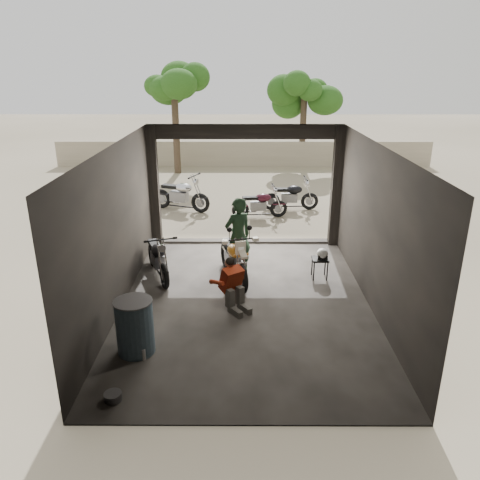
{
  "coord_description": "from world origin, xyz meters",
  "views": [
    {
      "loc": [
        -0.09,
        -8.53,
        4.57
      ],
      "look_at": [
        -0.12,
        0.6,
        1.16
      ],
      "focal_mm": 35.0,
      "sensor_mm": 36.0,
      "label": 1
    }
  ],
  "objects_px": {
    "helmet": "(322,254)",
    "rider": "(238,237)",
    "stool": "(320,261)",
    "sign_post": "(353,183)",
    "outside_bike_b": "(260,202)",
    "mechanic": "(235,287)",
    "outside_bike_a": "(180,192)",
    "oil_drum": "(135,327)",
    "left_bike": "(158,255)",
    "outside_bike_c": "(291,194)",
    "main_bike": "(234,255)"
  },
  "relations": [
    {
      "from": "helmet",
      "to": "outside_bike_c",
      "type": "bearing_deg",
      "value": 88.25
    },
    {
      "from": "main_bike",
      "to": "sign_post",
      "type": "height_order",
      "value": "sign_post"
    },
    {
      "from": "outside_bike_b",
      "to": "outside_bike_c",
      "type": "relative_size",
      "value": 0.95
    },
    {
      "from": "outside_bike_b",
      "to": "sign_post",
      "type": "xyz_separation_m",
      "value": [
        2.39,
        -2.08,
        1.12
      ]
    },
    {
      "from": "mechanic",
      "to": "oil_drum",
      "type": "height_order",
      "value": "mechanic"
    },
    {
      "from": "outside_bike_a",
      "to": "outside_bike_b",
      "type": "distance_m",
      "value": 2.74
    },
    {
      "from": "outside_bike_c",
      "to": "oil_drum",
      "type": "relative_size",
      "value": 1.69
    },
    {
      "from": "oil_drum",
      "to": "helmet",
      "type": "bearing_deg",
      "value": 39.19
    },
    {
      "from": "oil_drum",
      "to": "sign_post",
      "type": "xyz_separation_m",
      "value": [
        4.74,
        5.44,
        1.16
      ]
    },
    {
      "from": "helmet",
      "to": "rider",
      "type": "bearing_deg",
      "value": 166.87
    },
    {
      "from": "main_bike",
      "to": "mechanic",
      "type": "distance_m",
      "value": 1.44
    },
    {
      "from": "outside_bike_a",
      "to": "mechanic",
      "type": "bearing_deg",
      "value": -143.14
    },
    {
      "from": "left_bike",
      "to": "outside_bike_c",
      "type": "relative_size",
      "value": 0.99
    },
    {
      "from": "helmet",
      "to": "outside_bike_a",
      "type": "bearing_deg",
      "value": 121.91
    },
    {
      "from": "left_bike",
      "to": "helmet",
      "type": "relative_size",
      "value": 5.87
    },
    {
      "from": "outside_bike_b",
      "to": "oil_drum",
      "type": "bearing_deg",
      "value": 155.59
    },
    {
      "from": "main_bike",
      "to": "outside_bike_c",
      "type": "distance_m",
      "value": 5.82
    },
    {
      "from": "mechanic",
      "to": "oil_drum",
      "type": "bearing_deg",
      "value": -174.68
    },
    {
      "from": "mechanic",
      "to": "sign_post",
      "type": "bearing_deg",
      "value": 16.07
    },
    {
      "from": "main_bike",
      "to": "outside_bike_a",
      "type": "height_order",
      "value": "outside_bike_a"
    },
    {
      "from": "main_bike",
      "to": "left_bike",
      "type": "bearing_deg",
      "value": 158.64
    },
    {
      "from": "rider",
      "to": "helmet",
      "type": "relative_size",
      "value": 6.65
    },
    {
      "from": "stool",
      "to": "sign_post",
      "type": "bearing_deg",
      "value": 64.32
    },
    {
      "from": "outside_bike_a",
      "to": "main_bike",
      "type": "bearing_deg",
      "value": -139.79
    },
    {
      "from": "stool",
      "to": "helmet",
      "type": "xyz_separation_m",
      "value": [
        0.03,
        -0.03,
        0.2
      ]
    },
    {
      "from": "outside_bike_b",
      "to": "outside_bike_c",
      "type": "height_order",
      "value": "outside_bike_c"
    },
    {
      "from": "mechanic",
      "to": "oil_drum",
      "type": "xyz_separation_m",
      "value": [
        -1.64,
        -1.45,
        -0.04
      ]
    },
    {
      "from": "outside_bike_c",
      "to": "outside_bike_a",
      "type": "bearing_deg",
      "value": 89.4
    },
    {
      "from": "mechanic",
      "to": "sign_post",
      "type": "relative_size",
      "value": 0.43
    },
    {
      "from": "outside_bike_b",
      "to": "mechanic",
      "type": "bearing_deg",
      "value": 166.32
    },
    {
      "from": "mechanic",
      "to": "stool",
      "type": "height_order",
      "value": "mechanic"
    },
    {
      "from": "mechanic",
      "to": "sign_post",
      "type": "distance_m",
      "value": 5.17
    },
    {
      "from": "oil_drum",
      "to": "sign_post",
      "type": "distance_m",
      "value": 7.31
    },
    {
      "from": "helmet",
      "to": "left_bike",
      "type": "bearing_deg",
      "value": 174.61
    },
    {
      "from": "left_bike",
      "to": "outside_bike_a",
      "type": "distance_m",
      "value": 5.3
    },
    {
      "from": "left_bike",
      "to": "sign_post",
      "type": "distance_m",
      "value": 5.54
    },
    {
      "from": "outside_bike_b",
      "to": "helmet",
      "type": "height_order",
      "value": "outside_bike_b"
    },
    {
      "from": "outside_bike_b",
      "to": "mechanic",
      "type": "xyz_separation_m",
      "value": [
        -0.7,
        -6.07,
        -0.0
      ]
    },
    {
      "from": "main_bike",
      "to": "helmet",
      "type": "height_order",
      "value": "main_bike"
    },
    {
      "from": "helmet",
      "to": "sign_post",
      "type": "relative_size",
      "value": 0.11
    },
    {
      "from": "helmet",
      "to": "sign_post",
      "type": "height_order",
      "value": "sign_post"
    },
    {
      "from": "stool",
      "to": "outside_bike_b",
      "type": "bearing_deg",
      "value": 104.75
    },
    {
      "from": "outside_bike_c",
      "to": "rider",
      "type": "distance_m",
      "value": 5.46
    },
    {
      "from": "rider",
      "to": "left_bike",
      "type": "bearing_deg",
      "value": -23.91
    },
    {
      "from": "stool",
      "to": "outside_bike_a",
      "type": "bearing_deg",
      "value": 125.33
    },
    {
      "from": "rider",
      "to": "sign_post",
      "type": "relative_size",
      "value": 0.75
    },
    {
      "from": "stool",
      "to": "helmet",
      "type": "height_order",
      "value": "helmet"
    },
    {
      "from": "main_bike",
      "to": "rider",
      "type": "relative_size",
      "value": 0.98
    },
    {
      "from": "sign_post",
      "to": "left_bike",
      "type": "bearing_deg",
      "value": -174.12
    },
    {
      "from": "main_bike",
      "to": "left_bike",
      "type": "relative_size",
      "value": 1.11
    }
  ]
}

